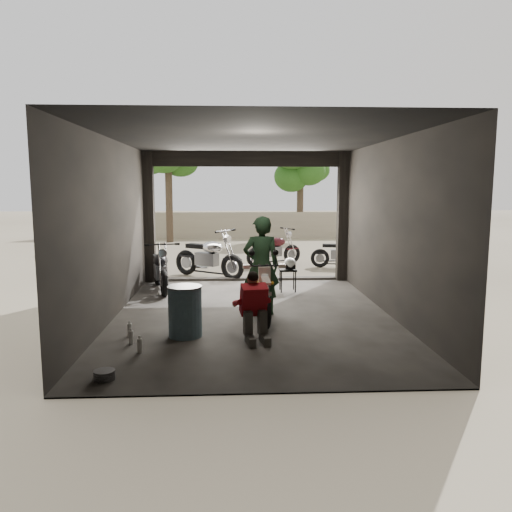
{
  "coord_description": "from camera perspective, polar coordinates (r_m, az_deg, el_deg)",
  "views": [
    {
      "loc": [
        -0.4,
        -8.91,
        2.36
      ],
      "look_at": [
        0.09,
        0.6,
        1.03
      ],
      "focal_mm": 35.0,
      "sensor_mm": 36.0,
      "label": 1
    }
  ],
  "objects": [
    {
      "name": "outside_bike_b",
      "position": [
        14.98,
        2.08,
        1.03
      ],
      "size": [
        1.77,
        1.37,
        1.11
      ],
      "primitive_type": null,
      "rotation": [
        0.0,
        0.0,
        2.05
      ],
      "color": "#421015",
      "rests_on": "ground"
    },
    {
      "name": "ground",
      "position": [
        9.22,
        -0.35,
        -6.87
      ],
      "size": [
        80.0,
        80.0,
        0.0
      ],
      "primitive_type": "plane",
      "color": "#7A6D56",
      "rests_on": "ground"
    },
    {
      "name": "left_bike",
      "position": [
        11.49,
        -10.9,
        -1.14
      ],
      "size": [
        1.09,
        1.81,
        1.14
      ],
      "primitive_type": null,
      "rotation": [
        0.0,
        0.0,
        0.25
      ],
      "color": "black",
      "rests_on": "ground"
    },
    {
      "name": "tree_left",
      "position": [
        21.63,
        -10.04,
        12.14
      ],
      "size": [
        2.2,
        2.2,
        5.6
      ],
      "color": "#382B1E",
      "rests_on": "ground"
    },
    {
      "name": "garage",
      "position": [
        9.52,
        -0.51,
        1.43
      ],
      "size": [
        7.0,
        7.13,
        3.2
      ],
      "color": "#2D2B28",
      "rests_on": "ground"
    },
    {
      "name": "outside_bike_a",
      "position": [
        12.99,
        -5.46,
        0.3
      ],
      "size": [
        1.99,
        1.72,
        1.28
      ],
      "primitive_type": null,
      "rotation": [
        0.0,
        0.0,
        0.96
      ],
      "color": "black",
      "rests_on": "ground"
    },
    {
      "name": "helmet",
      "position": [
        11.16,
        3.89,
        -0.85
      ],
      "size": [
        0.36,
        0.37,
        0.26
      ],
      "primitive_type": "ellipsoid",
      "rotation": [
        0.0,
        0.0,
        -0.37
      ],
      "color": "white",
      "rests_on": "stool"
    },
    {
      "name": "stool",
      "position": [
        11.22,
        3.65,
        -1.86
      ],
      "size": [
        0.38,
        0.38,
        0.53
      ],
      "rotation": [
        0.0,
        0.0,
        0.1
      ],
      "color": "black",
      "rests_on": "ground"
    },
    {
      "name": "boundary_wall",
      "position": [
        22.98,
        -1.91,
        3.55
      ],
      "size": [
        18.0,
        0.3,
        1.2
      ],
      "primitive_type": "cube",
      "color": "gray",
      "rests_on": "ground"
    },
    {
      "name": "rider",
      "position": [
        9.13,
        0.61,
        -1.14
      ],
      "size": [
        0.68,
        0.46,
        1.83
      ],
      "primitive_type": "imported",
      "rotation": [
        0.0,
        0.0,
        3.17
      ],
      "color": "black",
      "rests_on": "ground"
    },
    {
      "name": "mechanic",
      "position": [
        7.61,
        -0.1,
        -6.08
      ],
      "size": [
        0.64,
        0.79,
        1.03
      ],
      "primitive_type": null,
      "rotation": [
        0.0,
        0.0,
        0.17
      ],
      "color": "red",
      "rests_on": "ground"
    },
    {
      "name": "oil_drum",
      "position": [
        7.94,
        -8.11,
        -6.37
      ],
      "size": [
        0.56,
        0.56,
        0.81
      ],
      "primitive_type": "cylinder",
      "rotation": [
        0.0,
        0.0,
        -0.07
      ],
      "color": "#436271",
      "rests_on": "ground"
    },
    {
      "name": "tree_right",
      "position": [
        23.16,
        5.12,
        10.88
      ],
      "size": [
        2.2,
        2.2,
        5.0
      ],
      "color": "#382B1E",
      "rests_on": "ground"
    },
    {
      "name": "main_bike",
      "position": [
        8.84,
        0.44,
        -3.9
      ],
      "size": [
        0.82,
        1.69,
        1.09
      ],
      "primitive_type": null,
      "rotation": [
        0.0,
        0.0,
        0.09
      ],
      "color": "beige",
      "rests_on": "ground"
    },
    {
      "name": "sign_post",
      "position": [
        13.62,
        12.33,
        3.8
      ],
      "size": [
        0.71,
        0.08,
        2.13
      ],
      "rotation": [
        0.0,
        0.0,
        -0.1
      ],
      "color": "black",
      "rests_on": "ground"
    },
    {
      "name": "outside_bike_c",
      "position": [
        14.74,
        9.7,
        0.65
      ],
      "size": [
        1.6,
        0.85,
        1.03
      ],
      "primitive_type": null,
      "rotation": [
        0.0,
        0.0,
        1.42
      ],
      "color": "black",
      "rests_on": "ground"
    }
  ]
}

